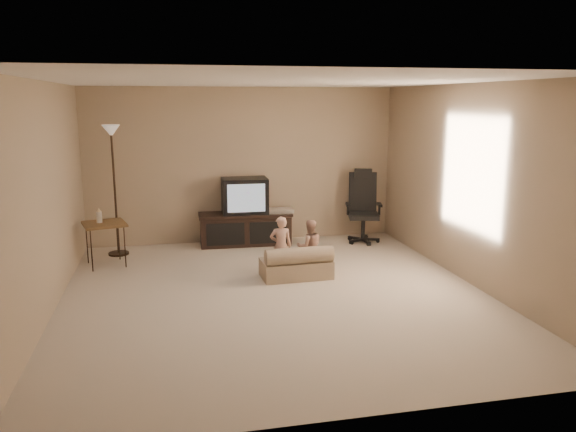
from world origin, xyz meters
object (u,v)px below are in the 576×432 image
(floor_lamp, at_px, (113,161))
(child_sofa, at_px, (297,265))
(tv_stand, at_px, (245,217))
(toddler_right, at_px, (310,246))
(toddler_left, at_px, (281,246))
(office_chair, at_px, (363,216))
(side_table, at_px, (104,224))

(floor_lamp, height_order, child_sofa, floor_lamp)
(tv_stand, distance_m, toddler_right, 1.84)
(tv_stand, bearing_deg, floor_lamp, -171.54)
(floor_lamp, distance_m, toddler_left, 2.86)
(toddler_left, xyz_separation_m, toddler_right, (0.40, 0.02, -0.04))
(tv_stand, height_order, child_sofa, tv_stand)
(child_sofa, xyz_separation_m, toddler_left, (-0.18, 0.17, 0.22))
(office_chair, bearing_deg, child_sofa, -117.71)
(office_chair, distance_m, toddler_left, 2.26)
(child_sofa, bearing_deg, office_chair, 45.78)
(office_chair, xyz_separation_m, child_sofa, (-1.50, -1.68, -0.25))
(tv_stand, relative_size, child_sofa, 1.64)
(side_table, relative_size, child_sofa, 0.90)
(office_chair, relative_size, floor_lamp, 0.61)
(office_chair, xyz_separation_m, toddler_left, (-1.68, -1.51, -0.03))
(side_table, height_order, toddler_right, side_table)
(tv_stand, height_order, floor_lamp, floor_lamp)
(office_chair, bearing_deg, floor_lamp, -165.96)
(child_sofa, relative_size, toddler_right, 1.27)
(side_table, bearing_deg, tv_stand, 20.37)
(side_table, relative_size, floor_lamp, 0.43)
(tv_stand, distance_m, toddler_left, 1.77)
(tv_stand, relative_size, side_table, 1.83)
(office_chair, bearing_deg, side_table, -158.20)
(floor_lamp, height_order, toddler_left, floor_lamp)
(toddler_left, bearing_deg, tv_stand, -77.23)
(child_sofa, height_order, toddler_right, toddler_right)
(side_table, distance_m, toddler_right, 2.89)
(side_table, xyz_separation_m, floor_lamp, (0.13, 0.55, 0.82))
(floor_lamp, bearing_deg, side_table, -102.99)
(toddler_right, bearing_deg, office_chair, -128.77)
(floor_lamp, bearing_deg, tv_stand, 6.75)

